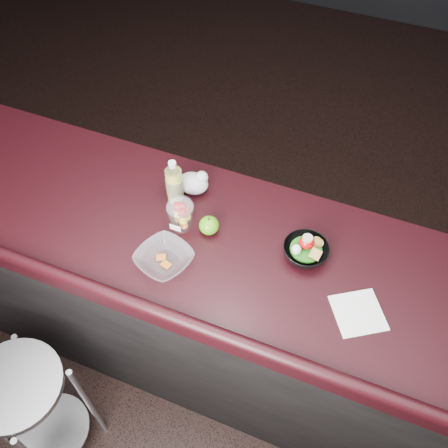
% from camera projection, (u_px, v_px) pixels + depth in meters
% --- Properties ---
extents(ground, '(8.00, 8.00, 0.00)m').
position_uv_depth(ground, '(196.00, 407.00, 2.48)').
color(ground, black).
rests_on(ground, ground).
extents(room_shell, '(8.00, 8.00, 8.00)m').
position_uv_depth(room_shell, '(158.00, 119.00, 1.04)').
color(room_shell, black).
rests_on(room_shell, ground).
extents(counter, '(4.06, 0.71, 1.02)m').
position_uv_depth(counter, '(218.00, 308.00, 2.25)').
color(counter, black).
rests_on(counter, ground).
extents(stool_left, '(0.41, 0.41, 0.73)m').
position_uv_depth(stool_left, '(29.00, 403.00, 1.96)').
color(stool_left, '#A6A6AB').
rests_on(stool_left, ground).
extents(lemonade_bottle, '(0.07, 0.07, 0.20)m').
position_uv_depth(lemonade_bottle, '(174.00, 184.00, 1.91)').
color(lemonade_bottle, gold).
rests_on(lemonade_bottle, counter).
extents(fruit_cup, '(0.10, 0.10, 0.14)m').
position_uv_depth(fruit_cup, '(181.00, 214.00, 1.83)').
color(fruit_cup, white).
rests_on(fruit_cup, counter).
extents(green_apple, '(0.08, 0.08, 0.08)m').
position_uv_depth(green_apple, '(209.00, 225.00, 1.85)').
color(green_apple, '#44890F').
rests_on(green_apple, counter).
extents(plastic_bag, '(0.12, 0.10, 0.09)m').
position_uv_depth(plastic_bag, '(194.00, 182.00, 1.98)').
color(plastic_bag, silver).
rests_on(plastic_bag, counter).
extents(snack_bowl, '(0.21, 0.21, 0.09)m').
position_uv_depth(snack_bowl, '(305.00, 250.00, 1.79)').
color(snack_bowl, black).
rests_on(snack_bowl, counter).
extents(takeout_bowl, '(0.24, 0.24, 0.05)m').
position_uv_depth(takeout_bowl, '(164.00, 259.00, 1.77)').
color(takeout_bowl, silver).
rests_on(takeout_bowl, counter).
extents(paper_napkin, '(0.22, 0.22, 0.00)m').
position_uv_depth(paper_napkin, '(358.00, 313.00, 1.66)').
color(paper_napkin, white).
rests_on(paper_napkin, counter).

